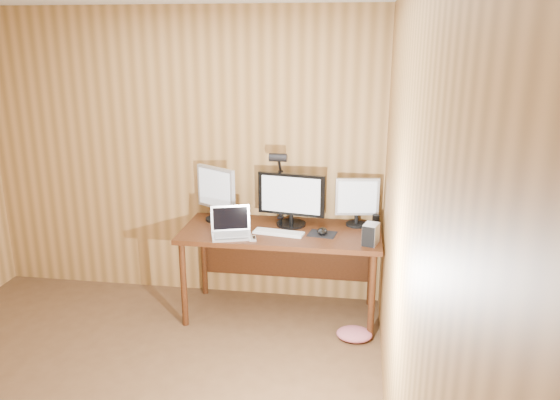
% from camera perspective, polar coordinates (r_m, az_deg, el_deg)
% --- Properties ---
extents(room_shell, '(4.00, 4.00, 4.00)m').
position_cam_1_polar(room_shell, '(3.07, -22.10, -3.51)').
color(room_shell, brown).
rests_on(room_shell, ground).
extents(desk, '(1.60, 0.70, 0.75)m').
position_cam_1_polar(desk, '(4.51, 0.23, -4.33)').
color(desk, '#3C1C0C').
rests_on(desk, floor).
extents(monitor_center, '(0.56, 0.24, 0.44)m').
position_cam_1_polar(monitor_center, '(4.45, 1.18, 0.13)').
color(monitor_center, black).
rests_on(monitor_center, desk).
extents(monitor_left, '(0.37, 0.24, 0.46)m').
position_cam_1_polar(monitor_left, '(4.60, -6.70, 0.85)').
color(monitor_left, black).
rests_on(monitor_left, desk).
extents(monitor_right, '(0.35, 0.17, 0.40)m').
position_cam_1_polar(monitor_right, '(4.49, 8.06, -0.07)').
color(monitor_right, black).
rests_on(monitor_right, desk).
extents(laptop, '(0.37, 0.32, 0.22)m').
position_cam_1_polar(laptop, '(4.30, -5.12, -2.96)').
color(laptop, silver).
rests_on(laptop, desk).
extents(keyboard, '(0.41, 0.18, 0.02)m').
position_cam_1_polar(keyboard, '(4.32, -0.14, -3.42)').
color(keyboard, white).
rests_on(keyboard, desk).
extents(mousepad, '(0.24, 0.21, 0.00)m').
position_cam_1_polar(mousepad, '(4.33, 4.43, -3.56)').
color(mousepad, black).
rests_on(mousepad, desk).
extents(mouse, '(0.09, 0.13, 0.04)m').
position_cam_1_polar(mouse, '(4.32, 4.44, -3.27)').
color(mouse, black).
rests_on(mouse, mousepad).
extents(hard_drive, '(0.14, 0.17, 0.16)m').
position_cam_1_polar(hard_drive, '(4.14, 9.45, -3.54)').
color(hard_drive, silver).
rests_on(hard_drive, desk).
extents(phone, '(0.08, 0.12, 0.01)m').
position_cam_1_polar(phone, '(4.22, -2.89, -4.02)').
color(phone, silver).
rests_on(phone, desk).
extents(speaker, '(0.06, 0.06, 0.13)m').
position_cam_1_polar(speaker, '(4.44, 9.95, -2.36)').
color(speaker, black).
rests_on(speaker, desk).
extents(desk_lamp, '(0.15, 0.21, 0.64)m').
position_cam_1_polar(desk_lamp, '(4.51, -0.07, 2.53)').
color(desk_lamp, black).
rests_on(desk_lamp, desk).
extents(fabric_pile, '(0.32, 0.29, 0.09)m').
position_cam_1_polar(fabric_pile, '(4.37, 7.77, -13.72)').
color(fabric_pile, '#B55863').
rests_on(fabric_pile, floor).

